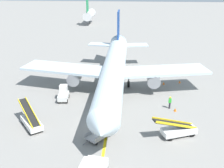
{
  "coord_description": "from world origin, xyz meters",
  "views": [
    {
      "loc": [
        3.71,
        -27.21,
        16.6
      ],
      "look_at": [
        0.97,
        7.41,
        2.5
      ],
      "focal_mm": 44.11,
      "sensor_mm": 36.0,
      "label": 1
    }
  ],
  "objects_px": {
    "belt_loader_forward_hold": "(31,121)",
    "baggage_cart_loaded": "(99,135)",
    "airliner": "(114,69)",
    "safety_cone_wingtip_right": "(97,104)",
    "safety_cone_nose_left": "(180,82)",
    "safety_cone_wingtip_left": "(164,83)",
    "safety_cone_nose_right": "(175,110)",
    "belt_loader_aft_hold": "(178,129)",
    "ground_crew_marshaller": "(170,102)",
    "baggage_tug_near_wing": "(63,94)"
  },
  "relations": [
    {
      "from": "belt_loader_aft_hold",
      "to": "baggage_cart_loaded",
      "type": "relative_size",
      "value": 1.46
    },
    {
      "from": "baggage_cart_loaded",
      "to": "belt_loader_forward_hold",
      "type": "bearing_deg",
      "value": 167.08
    },
    {
      "from": "belt_loader_aft_hold",
      "to": "safety_cone_nose_right",
      "type": "bearing_deg",
      "value": 84.9
    },
    {
      "from": "safety_cone_wingtip_right",
      "to": "safety_cone_nose_left",
      "type": "bearing_deg",
      "value": 36.35
    },
    {
      "from": "baggage_tug_near_wing",
      "to": "safety_cone_wingtip_right",
      "type": "xyz_separation_m",
      "value": [
        4.91,
        -1.26,
        -0.71
      ]
    },
    {
      "from": "belt_loader_aft_hold",
      "to": "safety_cone_wingtip_right",
      "type": "bearing_deg",
      "value": 145.25
    },
    {
      "from": "airliner",
      "to": "safety_cone_nose_left",
      "type": "relative_size",
      "value": 80.07
    },
    {
      "from": "baggage_tug_near_wing",
      "to": "safety_cone_nose_left",
      "type": "height_order",
      "value": "baggage_tug_near_wing"
    },
    {
      "from": "belt_loader_aft_hold",
      "to": "safety_cone_nose_left",
      "type": "height_order",
      "value": "belt_loader_aft_hold"
    },
    {
      "from": "ground_crew_marshaller",
      "to": "safety_cone_nose_left",
      "type": "height_order",
      "value": "ground_crew_marshaller"
    },
    {
      "from": "baggage_cart_loaded",
      "to": "safety_cone_wingtip_right",
      "type": "height_order",
      "value": "baggage_cart_loaded"
    },
    {
      "from": "baggage_tug_near_wing",
      "to": "belt_loader_forward_hold",
      "type": "bearing_deg",
      "value": -104.71
    },
    {
      "from": "airliner",
      "to": "safety_cone_wingtip_right",
      "type": "relative_size",
      "value": 80.07
    },
    {
      "from": "belt_loader_forward_hold",
      "to": "safety_cone_nose_left",
      "type": "relative_size",
      "value": 10.7
    },
    {
      "from": "baggage_tug_near_wing",
      "to": "safety_cone_nose_right",
      "type": "xyz_separation_m",
      "value": [
        15.14,
        -2.2,
        -0.71
      ]
    },
    {
      "from": "airliner",
      "to": "baggage_tug_near_wing",
      "type": "bearing_deg",
      "value": -150.21
    },
    {
      "from": "safety_cone_nose_right",
      "to": "ground_crew_marshaller",
      "type": "bearing_deg",
      "value": 131.16
    },
    {
      "from": "safety_cone_nose_left",
      "to": "safety_cone_wingtip_left",
      "type": "relative_size",
      "value": 1.0
    },
    {
      "from": "belt_loader_forward_hold",
      "to": "baggage_cart_loaded",
      "type": "height_order",
      "value": "belt_loader_forward_hold"
    },
    {
      "from": "belt_loader_forward_hold",
      "to": "ground_crew_marshaller",
      "type": "relative_size",
      "value": 2.77
    },
    {
      "from": "belt_loader_aft_hold",
      "to": "safety_cone_wingtip_left",
      "type": "height_order",
      "value": "belt_loader_aft_hold"
    },
    {
      "from": "ground_crew_marshaller",
      "to": "safety_cone_wingtip_left",
      "type": "distance_m",
      "value": 8.41
    },
    {
      "from": "baggage_tug_near_wing",
      "to": "safety_cone_nose_right",
      "type": "height_order",
      "value": "baggage_tug_near_wing"
    },
    {
      "from": "belt_loader_forward_hold",
      "to": "ground_crew_marshaller",
      "type": "xyz_separation_m",
      "value": [
        16.45,
        5.98,
        0.13
      ]
    },
    {
      "from": "belt_loader_forward_hold",
      "to": "baggage_tug_near_wing",
      "type": "bearing_deg",
      "value": 75.29
    },
    {
      "from": "airliner",
      "to": "belt_loader_aft_hold",
      "type": "distance_m",
      "value": 14.48
    },
    {
      "from": "safety_cone_wingtip_left",
      "to": "safety_cone_nose_right",
      "type": "bearing_deg",
      "value": -86.26
    },
    {
      "from": "belt_loader_aft_hold",
      "to": "baggage_cart_loaded",
      "type": "bearing_deg",
      "value": -171.42
    },
    {
      "from": "baggage_tug_near_wing",
      "to": "belt_loader_forward_hold",
      "type": "height_order",
      "value": "belt_loader_forward_hold"
    },
    {
      "from": "baggage_tug_near_wing",
      "to": "belt_loader_aft_hold",
      "type": "distance_m",
      "value": 16.66
    },
    {
      "from": "airliner",
      "to": "safety_cone_nose_left",
      "type": "bearing_deg",
      "value": 20.52
    },
    {
      "from": "baggage_tug_near_wing",
      "to": "safety_cone_nose_left",
      "type": "bearing_deg",
      "value": 24.33
    },
    {
      "from": "baggage_tug_near_wing",
      "to": "safety_cone_wingtip_left",
      "type": "relative_size",
      "value": 5.69
    },
    {
      "from": "airliner",
      "to": "safety_cone_wingtip_right",
      "type": "xyz_separation_m",
      "value": [
        -1.85,
        -5.13,
        -3.2
      ]
    },
    {
      "from": "safety_cone_wingtip_left",
      "to": "airliner",
      "type": "bearing_deg",
      "value": -158.6
    },
    {
      "from": "belt_loader_forward_hold",
      "to": "safety_cone_nose_left",
      "type": "xyz_separation_m",
      "value": [
        19.14,
        15.21,
        -0.56
      ]
    },
    {
      "from": "baggage_cart_loaded",
      "to": "safety_cone_wingtip_left",
      "type": "relative_size",
      "value": 7.99
    },
    {
      "from": "belt_loader_aft_hold",
      "to": "safety_cone_nose_left",
      "type": "xyz_separation_m",
      "value": [
        2.56,
        15.77,
        -0.56
      ]
    },
    {
      "from": "airliner",
      "to": "safety_cone_nose_right",
      "type": "height_order",
      "value": "airliner"
    },
    {
      "from": "ground_crew_marshaller",
      "to": "safety_cone_nose_right",
      "type": "distance_m",
      "value": 1.2
    },
    {
      "from": "safety_cone_nose_right",
      "to": "belt_loader_aft_hold",
      "type": "bearing_deg",
      "value": -95.1
    },
    {
      "from": "airliner",
      "to": "belt_loader_forward_hold",
      "type": "relative_size",
      "value": 7.48
    },
    {
      "from": "belt_loader_forward_hold",
      "to": "safety_cone_wingtip_left",
      "type": "xyz_separation_m",
      "value": [
        16.49,
        14.36,
        -0.56
      ]
    },
    {
      "from": "airliner",
      "to": "baggage_cart_loaded",
      "type": "relative_size",
      "value": 10.02
    },
    {
      "from": "airliner",
      "to": "baggage_cart_loaded",
      "type": "distance_m",
      "value": 13.5
    },
    {
      "from": "airliner",
      "to": "belt_loader_aft_hold",
      "type": "xyz_separation_m",
      "value": [
        7.86,
        -11.87,
        -2.64
      ]
    },
    {
      "from": "safety_cone_nose_left",
      "to": "safety_cone_wingtip_left",
      "type": "distance_m",
      "value": 2.77
    },
    {
      "from": "airliner",
      "to": "safety_cone_wingtip_left",
      "type": "distance_m",
      "value": 8.95
    },
    {
      "from": "belt_loader_forward_hold",
      "to": "safety_cone_wingtip_left",
      "type": "distance_m",
      "value": 21.88
    },
    {
      "from": "belt_loader_forward_hold",
      "to": "belt_loader_aft_hold",
      "type": "distance_m",
      "value": 16.58
    }
  ]
}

